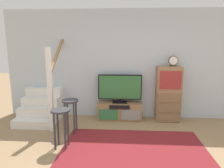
{
  "coord_description": "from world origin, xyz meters",
  "views": [
    {
      "loc": [
        -0.17,
        -2.71,
        1.86
      ],
      "look_at": [
        -0.45,
        1.6,
        1.02
      ],
      "focal_mm": 32.8,
      "sensor_mm": 36.0,
      "label": 1
    }
  ],
  "objects_px": {
    "desk_clock": "(173,61)",
    "bar_stool_far": "(70,109)",
    "television": "(120,88)",
    "bar_stool_near": "(61,120)",
    "media_console": "(120,111)",
    "side_cabinet": "(168,94)"
  },
  "relations": [
    {
      "from": "media_console",
      "to": "television",
      "type": "bearing_deg",
      "value": 90.0
    },
    {
      "from": "media_console",
      "to": "side_cabinet",
      "type": "bearing_deg",
      "value": 0.5
    },
    {
      "from": "side_cabinet",
      "to": "bar_stool_near",
      "type": "height_order",
      "value": "side_cabinet"
    },
    {
      "from": "media_console",
      "to": "bar_stool_far",
      "type": "height_order",
      "value": "bar_stool_far"
    },
    {
      "from": "desk_clock",
      "to": "bar_stool_near",
      "type": "relative_size",
      "value": 0.35
    },
    {
      "from": "television",
      "to": "bar_stool_far",
      "type": "xyz_separation_m",
      "value": [
        -1.01,
        -0.89,
        -0.27
      ]
    },
    {
      "from": "media_console",
      "to": "desk_clock",
      "type": "xyz_separation_m",
      "value": [
        1.25,
        -0.0,
        1.26
      ]
    },
    {
      "from": "side_cabinet",
      "to": "television",
      "type": "bearing_deg",
      "value": 179.33
    },
    {
      "from": "television",
      "to": "bar_stool_near",
      "type": "relative_size",
      "value": 1.49
    },
    {
      "from": "television",
      "to": "bar_stool_near",
      "type": "distance_m",
      "value": 1.85
    },
    {
      "from": "television",
      "to": "bar_stool_far",
      "type": "distance_m",
      "value": 1.37
    },
    {
      "from": "desk_clock",
      "to": "side_cabinet",
      "type": "bearing_deg",
      "value": 168.19
    },
    {
      "from": "bar_stool_near",
      "to": "bar_stool_far",
      "type": "height_order",
      "value": "same"
    },
    {
      "from": "desk_clock",
      "to": "bar_stool_far",
      "type": "height_order",
      "value": "desk_clock"
    },
    {
      "from": "desk_clock",
      "to": "bar_stool_far",
      "type": "distance_m",
      "value": 2.59
    },
    {
      "from": "media_console",
      "to": "bar_stool_far",
      "type": "bearing_deg",
      "value": -139.24
    },
    {
      "from": "side_cabinet",
      "to": "desk_clock",
      "type": "bearing_deg",
      "value": -11.81
    },
    {
      "from": "television",
      "to": "bar_stool_far",
      "type": "relative_size",
      "value": 1.49
    },
    {
      "from": "media_console",
      "to": "television",
      "type": "relative_size",
      "value": 1.02
    },
    {
      "from": "side_cabinet",
      "to": "bar_stool_far",
      "type": "relative_size",
      "value": 1.86
    },
    {
      "from": "media_console",
      "to": "bar_stool_near",
      "type": "height_order",
      "value": "bar_stool_near"
    },
    {
      "from": "television",
      "to": "bar_stool_near",
      "type": "xyz_separation_m",
      "value": [
        -1.01,
        -1.53,
        -0.27
      ]
    }
  ]
}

